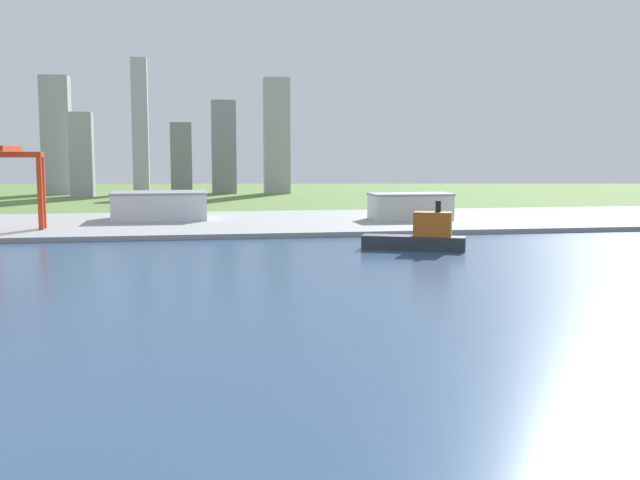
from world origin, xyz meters
TOP-DOWN VIEW (x-y plane):
  - ground_plane at (0.00, 300.00)m, footprint 2400.00×2400.00m
  - water_bay at (0.00, 240.00)m, footprint 840.00×360.00m
  - industrial_pier at (0.00, 490.00)m, footprint 840.00×140.00m
  - container_barge at (71.06, 365.63)m, footprint 42.88×25.36m
  - port_crane_red at (-106.49, 458.02)m, footprint 25.53×42.61m
  - warehouse_main at (-39.16, 510.46)m, footprint 53.26×37.89m
  - warehouse_annex at (101.35, 483.22)m, footprint 45.32×24.40m
  - distant_skyline at (-53.91, 824.78)m, footprint 236.66×70.20m

SIDE VIEW (x-z plane):
  - ground_plane at x=0.00m, z-range 0.00..0.00m
  - water_bay at x=0.00m, z-range 0.00..0.15m
  - industrial_pier at x=0.00m, z-range 0.00..2.50m
  - container_barge at x=71.06m, z-range -4.42..16.21m
  - warehouse_annex at x=101.35m, z-range 2.52..17.37m
  - warehouse_main at x=-39.16m, z-range 2.52..18.10m
  - port_crane_red at x=-106.49m, z-range 11.59..52.57m
  - distant_skyline at x=-53.91m, z-range -13.70..116.72m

